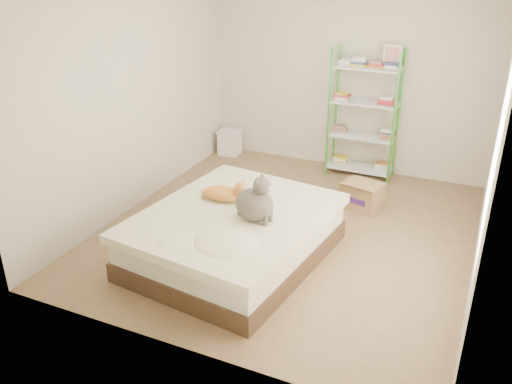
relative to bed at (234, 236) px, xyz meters
The scene contains 7 objects.
room 1.32m from the bed, 68.85° to the left, with size 3.81×4.21×2.61m.
bed is the anchor object (origin of this frame).
orange_cat 0.46m from the bed, 137.91° to the left, with size 0.47×0.25×0.19m, color gold, non-canonical shape.
grey_cat 0.54m from the bed, 10.12° to the right, with size 0.33×0.40×0.46m, color #625A53, non-canonical shape.
shelf_unit 2.76m from the bed, 77.26° to the left, with size 0.88×0.36×1.74m.
cardboard_box 1.87m from the bed, 62.11° to the left, with size 0.51×0.51×0.36m.
white_bin 2.93m from the bed, 117.72° to the left, with size 0.33×0.29×0.36m.
Camera 1 is at (1.82, -4.89, 2.88)m, focal length 38.00 mm.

